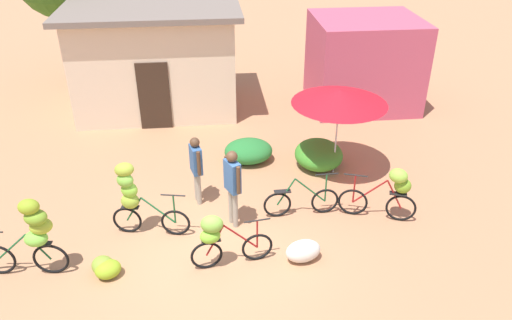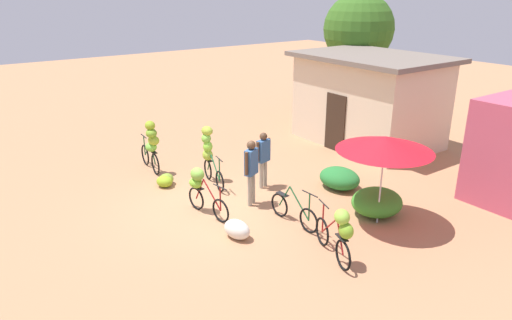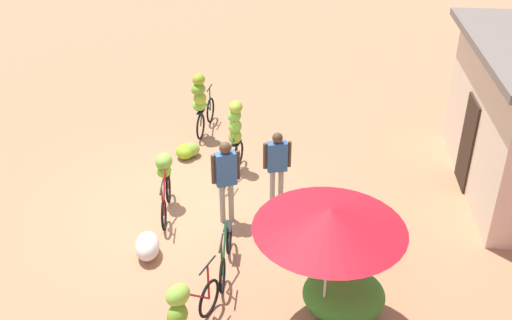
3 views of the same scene
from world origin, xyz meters
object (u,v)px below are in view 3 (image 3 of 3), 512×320
object	(u,v)px
bicycle_leftmost	(201,100)
person_vendor	(226,173)
market_umbrella	(330,218)
person_bystander	(277,161)
bicycle_center_loaded	(165,177)
banana_pile_on_ground	(187,151)
bicycle_near_pile	(234,133)
bicycle_by_shop	(226,254)
bicycle_rightmost	(184,310)
produce_sack	(147,246)

from	to	relation	value
bicycle_leftmost	person_vendor	distance (m)	3.84
market_umbrella	bicycle_leftmost	world-z (taller)	market_umbrella
person_bystander	bicycle_center_loaded	bearing A→B (deg)	-79.99
banana_pile_on_ground	bicycle_near_pile	bearing A→B (deg)	68.17
bicycle_near_pile	bicycle_by_shop	bearing A→B (deg)	4.98
bicycle_near_pile	person_vendor	bearing A→B (deg)	3.11
person_vendor	market_umbrella	bearing A→B (deg)	35.93
bicycle_rightmost	person_bystander	bearing A→B (deg)	165.14
market_umbrella	bicycle_rightmost	size ratio (longest dim) A/B	1.42
bicycle_leftmost	person_vendor	world-z (taller)	person_vendor
bicycle_near_pile	person_vendor	xyz separation A→B (m)	(1.99, 0.11, 0.14)
banana_pile_on_ground	produce_sack	distance (m)	3.74
bicycle_near_pile	bicycle_rightmost	bearing A→B (deg)	-0.40
market_umbrella	bicycle_by_shop	size ratio (longest dim) A/B	1.35
market_umbrella	bicycle_center_loaded	size ratio (longest dim) A/B	1.43
bicycle_center_loaded	banana_pile_on_ground	world-z (taller)	bicycle_center_loaded
bicycle_leftmost	bicycle_rightmost	xyz separation A→B (m)	(6.99, 1.02, -0.23)
bicycle_center_loaded	produce_sack	world-z (taller)	bicycle_center_loaded
bicycle_center_loaded	person_bystander	size ratio (longest dim) A/B	0.97
bicycle_leftmost	bicycle_by_shop	size ratio (longest dim) A/B	1.00
bicycle_center_loaded	person_vendor	bearing A→B (deg)	75.27
bicycle_rightmost	person_vendor	world-z (taller)	person_vendor
bicycle_rightmost	person_vendor	bearing A→B (deg)	177.50
bicycle_near_pile	banana_pile_on_ground	bearing A→B (deg)	-111.83
bicycle_leftmost	bicycle_center_loaded	size ratio (longest dim) A/B	1.06
bicycle_rightmost	banana_pile_on_ground	distance (m)	5.95
produce_sack	person_vendor	size ratio (longest dim) A/B	0.39
bicycle_center_loaded	bicycle_rightmost	size ratio (longest dim) A/B	1.00
bicycle_leftmost	person_vendor	xyz separation A→B (m)	(3.66, 1.16, 0.13)
person_bystander	banana_pile_on_ground	bearing A→B (deg)	-127.61
produce_sack	person_vendor	world-z (taller)	person_vendor
bicycle_center_loaded	person_bystander	world-z (taller)	person_bystander
bicycle_near_pile	bicycle_rightmost	world-z (taller)	bicycle_near_pile
bicycle_near_pile	bicycle_rightmost	distance (m)	5.33
bicycle_center_loaded	banana_pile_on_ground	distance (m)	2.20
bicycle_rightmost	person_vendor	distance (m)	3.36
market_umbrella	bicycle_center_loaded	distance (m)	4.59
bicycle_leftmost	bicycle_by_shop	xyz separation A→B (m)	(5.16, 1.36, -0.63)
bicycle_leftmost	banana_pile_on_ground	distance (m)	1.44
bicycle_leftmost	person_bystander	distance (m)	3.60
banana_pile_on_ground	market_umbrella	bearing A→B (deg)	32.24
bicycle_rightmost	produce_sack	size ratio (longest dim) A/B	2.27
market_umbrella	bicycle_by_shop	world-z (taller)	market_umbrella
produce_sack	person_bystander	world-z (taller)	person_bystander
market_umbrella	banana_pile_on_ground	xyz separation A→B (m)	(-5.12, -3.23, -1.87)
person_vendor	banana_pile_on_ground	bearing A→B (deg)	-152.07
bicycle_center_loaded	person_vendor	distance (m)	1.41
market_umbrella	bicycle_rightmost	world-z (taller)	market_umbrella
produce_sack	banana_pile_on_ground	bearing A→B (deg)	-179.69
banana_pile_on_ground	person_bystander	bearing A→B (deg)	52.39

